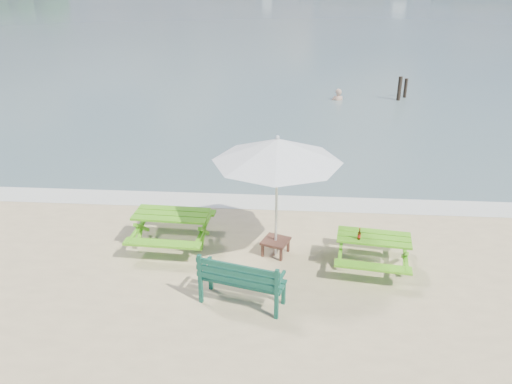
# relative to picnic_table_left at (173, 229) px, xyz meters

# --- Properties ---
(sea) EXTENTS (300.00, 300.00, 0.00)m
(sea) POSITION_rel_picnic_table_left_xyz_m (2.15, 82.68, -0.36)
(sea) COLOR slate
(sea) RESTS_ON ground
(foam_strip) EXTENTS (22.00, 0.90, 0.01)m
(foam_strip) POSITION_rel_picnic_table_left_xyz_m (2.15, 2.28, -0.36)
(foam_strip) COLOR silver
(foam_strip) RESTS_ON ground
(picnic_table_left) EXTENTS (1.66, 1.83, 0.75)m
(picnic_table_left) POSITION_rel_picnic_table_left_xyz_m (0.00, 0.00, 0.00)
(picnic_table_left) COLOR #54AB1A
(picnic_table_left) RESTS_ON ground
(picnic_table_right) EXTENTS (1.63, 1.76, 0.68)m
(picnic_table_right) POSITION_rel_picnic_table_left_xyz_m (4.18, -0.57, -0.03)
(picnic_table_right) COLOR #58B21A
(picnic_table_right) RESTS_ON ground
(park_bench) EXTENTS (1.59, 0.88, 0.93)m
(park_bench) POSITION_rel_picnic_table_left_xyz_m (1.71, -1.97, -0.07)
(park_bench) COLOR #104535
(park_bench) RESTS_ON ground
(side_table) EXTENTS (0.66, 0.66, 0.33)m
(side_table) POSITION_rel_picnic_table_left_xyz_m (2.24, -0.24, -0.19)
(side_table) COLOR brown
(side_table) RESTS_ON ground
(patio_umbrella) EXTENTS (3.30, 3.30, 2.54)m
(patio_umbrella) POSITION_rel_picnic_table_left_xyz_m (2.24, -0.24, 1.95)
(patio_umbrella) COLOR silver
(patio_umbrella) RESTS_ON ground
(beer_bottle) EXTENTS (0.06, 0.06, 0.24)m
(beer_bottle) POSITION_rel_picnic_table_left_xyz_m (3.87, -0.71, 0.40)
(beer_bottle) COLOR #8E4114
(beer_bottle) RESTS_ON picnic_table_right
(swimmer) EXTENTS (0.62, 0.43, 1.62)m
(swimmer) POSITION_rel_picnic_table_left_xyz_m (4.57, 13.59, -0.64)
(swimmer) COLOR tan
(swimmer) RESTS_ON ground
(mooring_pilings) EXTENTS (0.57, 0.77, 1.28)m
(mooring_pilings) POSITION_rel_picnic_table_left_xyz_m (7.50, 13.99, 0.04)
(mooring_pilings) COLOR black
(mooring_pilings) RESTS_ON ground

